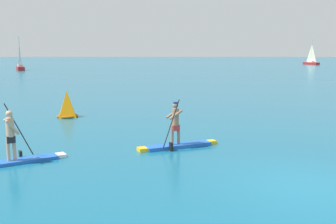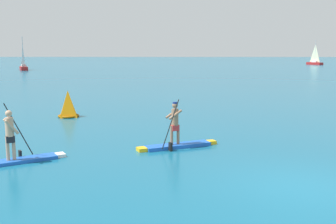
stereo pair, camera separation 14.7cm
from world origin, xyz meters
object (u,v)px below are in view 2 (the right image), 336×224
(sailboat_left_horizon, at_px, (24,66))
(sailboat_right_horizon, at_px, (315,61))
(paddleboarder_mid_center, at_px, (177,138))
(race_marker_buoy, at_px, (68,105))
(paddleboarder_near_left, at_px, (16,151))

(sailboat_left_horizon, distance_m, sailboat_right_horizon, 71.42)
(sailboat_right_horizon, bearing_deg, paddleboarder_mid_center, 136.10)
(sailboat_left_horizon, relative_size, sailboat_right_horizon, 0.96)
(race_marker_buoy, relative_size, sailboat_left_horizon, 0.24)
(race_marker_buoy, xyz_separation_m, sailboat_right_horizon, (41.19, 83.10, 0.19))
(race_marker_buoy, bearing_deg, paddleboarder_near_left, -84.80)
(paddleboarder_mid_center, xyz_separation_m, sailboat_right_horizon, (35.17, 89.90, 0.48))
(race_marker_buoy, height_order, sailboat_left_horizon, sailboat_left_horizon)
(paddleboarder_near_left, distance_m, race_marker_buoy, 9.00)
(paddleboarder_mid_center, height_order, sailboat_right_horizon, sailboat_right_horizon)
(paddleboarder_mid_center, xyz_separation_m, sailboat_left_horizon, (-29.18, 58.90, 0.44))
(paddleboarder_near_left, xyz_separation_m, race_marker_buoy, (-0.82, 8.96, 0.27))
(sailboat_left_horizon, xyz_separation_m, sailboat_right_horizon, (64.34, 31.00, 0.04))
(paddleboarder_near_left, relative_size, sailboat_right_horizon, 0.43)
(sailboat_left_horizon, bearing_deg, paddleboarder_near_left, -4.72)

